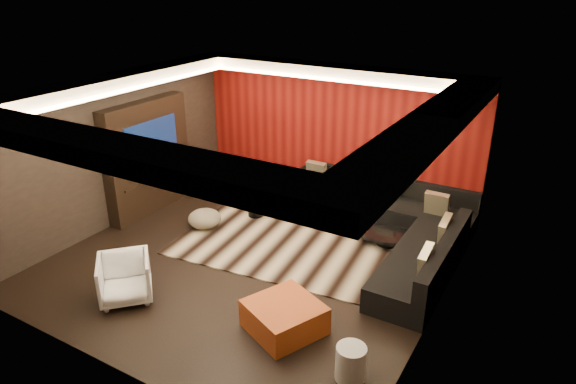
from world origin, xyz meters
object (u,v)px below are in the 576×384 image
Objects in this scene: coffee_table at (388,239)px; white_side_table at (351,363)px; orange_ottoman at (284,317)px; armchair at (125,279)px; drum_stool at (256,207)px; sectional_sofa at (393,224)px.

white_side_table is at bearing -77.19° from coffee_table.
orange_ottoman is 1.20× the size of armchair.
sectional_sofa is at bearing 11.18° from drum_stool.
drum_stool is 4.56m from white_side_table.
sectional_sofa is (2.71, 3.75, -0.07)m from armchair.
sectional_sofa is at bearing 83.54° from orange_ottoman.
armchair is at bearing -125.89° from sectional_sofa.
orange_ottoman is at bearing -96.46° from sectional_sofa.
coffee_table is at bearing -87.12° from sectional_sofa.
sectional_sofa is (-0.01, 0.28, 0.15)m from coffee_table.
orange_ottoman is at bearing 160.94° from white_side_table.
drum_stool is 2.65m from sectional_sofa.
white_side_table reaches higher than drum_stool.
white_side_table is 3.67m from sectional_sofa.
white_side_table is (3.37, -3.07, 0.03)m from drum_stool.
armchair reaches higher than orange_ottoman.
white_side_table is 3.48m from armchair.
drum_stool is at bearing 129.86° from orange_ottoman.
armchair is (-0.11, -3.23, 0.14)m from drum_stool.
white_side_table is (0.75, -3.30, 0.11)m from coffee_table.
orange_ottoman is at bearing -97.36° from coffee_table.
white_side_table is 0.51× the size of orange_ottoman.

